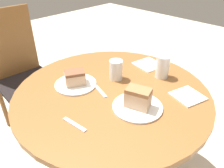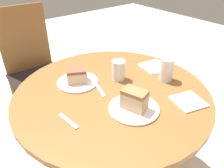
{
  "view_description": "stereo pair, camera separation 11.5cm",
  "coord_description": "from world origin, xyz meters",
  "px_view_note": "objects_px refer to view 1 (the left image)",
  "views": [
    {
      "loc": [
        -0.69,
        -0.68,
        1.37
      ],
      "look_at": [
        0.0,
        0.0,
        0.76
      ],
      "focal_mm": 35.0,
      "sensor_mm": 36.0,
      "label": 1
    },
    {
      "loc": [
        -0.61,
        -0.76,
        1.37
      ],
      "look_at": [
        0.0,
        0.0,
        0.76
      ],
      "focal_mm": 35.0,
      "sensor_mm": 36.0,
      "label": 2
    }
  ],
  "objects_px": {
    "plate_far": "(137,107)",
    "glass_water": "(162,68)",
    "glass_lemonade": "(116,71)",
    "cake_slice_far": "(138,98)",
    "chair": "(22,73)",
    "plate_near": "(76,84)",
    "cake_slice_near": "(75,77)"
  },
  "relations": [
    {
      "from": "plate_far",
      "to": "glass_water",
      "type": "xyz_separation_m",
      "value": [
        0.33,
        0.08,
        0.05
      ]
    },
    {
      "from": "glass_lemonade",
      "to": "glass_water",
      "type": "bearing_deg",
      "value": -41.09
    },
    {
      "from": "cake_slice_far",
      "to": "glass_water",
      "type": "xyz_separation_m",
      "value": [
        0.33,
        0.08,
        0.0
      ]
    },
    {
      "from": "glass_lemonade",
      "to": "chair",
      "type": "bearing_deg",
      "value": 104.21
    },
    {
      "from": "chair",
      "to": "plate_near",
      "type": "distance_m",
      "value": 0.76
    },
    {
      "from": "plate_near",
      "to": "glass_water",
      "type": "height_order",
      "value": "glass_water"
    },
    {
      "from": "chair",
      "to": "glass_lemonade",
      "type": "xyz_separation_m",
      "value": [
        0.21,
        -0.84,
        0.26
      ]
    },
    {
      "from": "plate_near",
      "to": "cake_slice_near",
      "type": "height_order",
      "value": "cake_slice_near"
    },
    {
      "from": "plate_near",
      "to": "cake_slice_near",
      "type": "relative_size",
      "value": 1.73
    },
    {
      "from": "cake_slice_near",
      "to": "glass_water",
      "type": "bearing_deg",
      "value": -35.06
    },
    {
      "from": "chair",
      "to": "glass_lemonade",
      "type": "bearing_deg",
      "value": -72.88
    },
    {
      "from": "cake_slice_near",
      "to": "glass_lemonade",
      "type": "xyz_separation_m",
      "value": [
        0.21,
        -0.11,
        0.0
      ]
    },
    {
      "from": "chair",
      "to": "plate_far",
      "type": "distance_m",
      "value": 1.12
    },
    {
      "from": "chair",
      "to": "glass_lemonade",
      "type": "distance_m",
      "value": 0.9
    },
    {
      "from": "glass_lemonade",
      "to": "cake_slice_near",
      "type": "bearing_deg",
      "value": 151.87
    },
    {
      "from": "plate_near",
      "to": "glass_water",
      "type": "distance_m",
      "value": 0.51
    },
    {
      "from": "plate_near",
      "to": "glass_water",
      "type": "xyz_separation_m",
      "value": [
        0.41,
        -0.29,
        0.05
      ]
    },
    {
      "from": "plate_far",
      "to": "cake_slice_far",
      "type": "relative_size",
      "value": 1.82
    },
    {
      "from": "glass_lemonade",
      "to": "plate_far",
      "type": "bearing_deg",
      "value": -115.74
    },
    {
      "from": "chair",
      "to": "glass_water",
      "type": "distance_m",
      "value": 1.13
    },
    {
      "from": "plate_near",
      "to": "cake_slice_far",
      "type": "distance_m",
      "value": 0.39
    },
    {
      "from": "glass_lemonade",
      "to": "cake_slice_far",
      "type": "bearing_deg",
      "value": -115.74
    },
    {
      "from": "glass_lemonade",
      "to": "glass_water",
      "type": "distance_m",
      "value": 0.27
    },
    {
      "from": "plate_far",
      "to": "cake_slice_far",
      "type": "height_order",
      "value": "cake_slice_far"
    },
    {
      "from": "cake_slice_near",
      "to": "cake_slice_far",
      "type": "relative_size",
      "value": 1.01
    },
    {
      "from": "cake_slice_near",
      "to": "plate_near",
      "type": "bearing_deg",
      "value": 0.0
    },
    {
      "from": "chair",
      "to": "plate_near",
      "type": "bearing_deg",
      "value": -86.73
    },
    {
      "from": "cake_slice_far",
      "to": "glass_lemonade",
      "type": "distance_m",
      "value": 0.29
    },
    {
      "from": "chair",
      "to": "cake_slice_far",
      "type": "distance_m",
      "value": 1.13
    },
    {
      "from": "cake_slice_far",
      "to": "glass_lemonade",
      "type": "height_order",
      "value": "glass_lemonade"
    },
    {
      "from": "plate_near",
      "to": "glass_lemonade",
      "type": "height_order",
      "value": "glass_lemonade"
    },
    {
      "from": "chair",
      "to": "glass_water",
      "type": "height_order",
      "value": "chair"
    }
  ]
}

